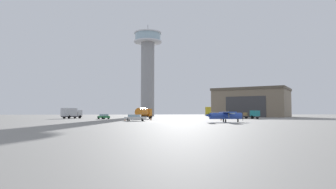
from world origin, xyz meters
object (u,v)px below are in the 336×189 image
car_green (104,116)px  control_tower (148,65)px  airplane_blue (225,115)px  truck_fuel_tanker_orange (143,113)px  truck_box_silver (71,113)px  traffic_cone_near_right (125,119)px  traffic_cone_near_left (221,119)px  truck_flatbed_teal (251,115)px  car_white (135,118)px  traffic_cone_mid_apron (151,119)px

car_green → control_tower: bearing=-46.0°
airplane_blue → truck_fuel_tanker_orange: (-14.31, 27.28, 0.38)m
truck_box_silver → traffic_cone_near_right: truck_box_silver is taller
car_green → traffic_cone_near_left: car_green is taller
truck_flatbed_teal → car_green: bearing=-122.4°
airplane_blue → car_white: size_ratio=2.01×
traffic_cone_mid_apron → car_white: bearing=-121.2°
truck_flatbed_teal → traffic_cone_mid_apron: bearing=-98.1°
airplane_blue → car_white: bearing=156.7°
truck_box_silver → traffic_cone_near_left: bearing=-84.7°
truck_box_silver → traffic_cone_near_right: 29.41m
truck_box_silver → airplane_blue: bearing=-100.7°
car_green → truck_fuel_tanker_orange: bearing=-132.4°
truck_box_silver → car_white: (19.04, -28.21, -0.97)m
airplane_blue → car_green: 38.83m
truck_fuel_tanker_orange → traffic_cone_near_right: truck_fuel_tanker_orange is taller
truck_flatbed_teal → traffic_cone_near_right: truck_flatbed_teal is taller
control_tower → car_green: size_ratio=9.73×
control_tower → car_white: (-6.07, -73.50, -23.29)m
traffic_cone_near_right → truck_flatbed_teal: bearing=20.8°
control_tower → truck_flatbed_teal: (27.08, -55.94, -22.86)m
traffic_cone_near_left → truck_flatbed_teal: bearing=44.9°
traffic_cone_near_right → traffic_cone_mid_apron: bearing=18.8°
truck_fuel_tanker_orange → truck_flatbed_teal: size_ratio=0.95×
truck_fuel_tanker_orange → traffic_cone_mid_apron: bearing=-143.2°
car_green → truck_box_silver: bearing=20.5°
airplane_blue → car_green: bearing=137.5°
truck_fuel_tanker_orange → truck_box_silver: bearing=93.3°
control_tower → car_green: bearing=-105.3°
traffic_cone_near_right → traffic_cone_mid_apron: (5.96, 2.03, 0.02)m
car_white → car_green: size_ratio=1.09×
truck_box_silver → car_green: truck_box_silver is taller
airplane_blue → truck_fuel_tanker_orange: truck_fuel_tanker_orange is taller
traffic_cone_mid_apron → control_tower: bearing=88.0°
airplane_blue → traffic_cone_mid_apron: bearing=136.1°
airplane_blue → car_green: size_ratio=2.18×
truck_flatbed_teal → traffic_cone_mid_apron: size_ratio=9.32×
traffic_cone_near_right → traffic_cone_near_left: bearing=1.6°
control_tower → airplane_blue: bearing=-82.8°
truck_box_silver → truck_flatbed_teal: (52.20, -10.65, -0.54)m
airplane_blue → truck_box_silver: size_ratio=1.48×
truck_fuel_tanker_orange → car_green: 11.17m
car_green → traffic_cone_near_left: size_ratio=6.96×
truck_fuel_tanker_orange → traffic_cone_mid_apron: size_ratio=8.81×
traffic_cone_near_left → car_green: bearing=152.5°
airplane_blue → traffic_cone_mid_apron: airplane_blue is taller
truck_fuel_tanker_orange → car_white: 17.73m
control_tower → truck_fuel_tanker_orange: (-3.75, -55.95, -22.33)m
truck_box_silver → truck_flatbed_teal: 53.27m
truck_box_silver → traffic_cone_mid_apron: bearing=-98.0°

